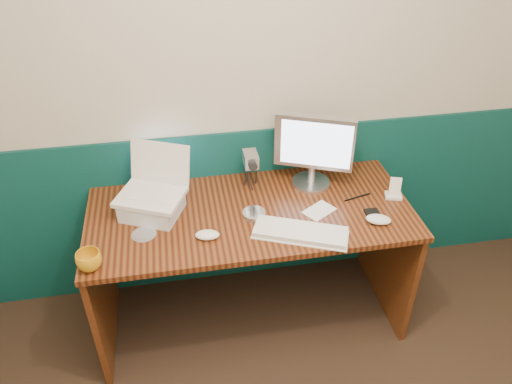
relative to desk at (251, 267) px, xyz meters
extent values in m
cube|color=#B9AF9C|center=(0.15, 0.37, 0.88)|extent=(3.50, 0.04, 2.50)
cube|color=#073434|center=(0.15, 0.36, 0.12)|extent=(3.48, 0.02, 1.00)
cube|color=#331209|center=(0.00, 0.00, 0.00)|extent=(1.60, 0.70, 0.75)
cube|color=silver|center=(-0.47, 0.07, 0.42)|extent=(0.33, 0.31, 0.09)
cube|color=silver|center=(0.20, -0.22, 0.39)|extent=(0.45, 0.30, 0.02)
ellipsoid|color=silver|center=(0.58, -0.20, 0.40)|extent=(0.14, 0.11, 0.04)
ellipsoid|color=white|center=(-0.23, -0.16, 0.39)|extent=(0.12, 0.08, 0.04)
imported|color=#C38712|center=(-0.74, -0.27, 0.42)|extent=(0.12, 0.12, 0.09)
cylinder|color=#B3BBC4|center=(0.01, -0.04, 0.39)|extent=(0.11, 0.11, 0.02)
cylinder|color=silver|center=(-0.52, -0.09, 0.38)|extent=(0.12, 0.12, 0.00)
cylinder|color=black|center=(0.56, 0.01, 0.38)|extent=(0.15, 0.05, 0.01)
cube|color=white|center=(0.33, -0.06, 0.38)|extent=(0.18, 0.17, 0.00)
cube|color=white|center=(0.74, -0.01, 0.38)|extent=(0.10, 0.08, 0.02)
cube|color=white|center=(0.74, -0.01, 0.44)|extent=(0.06, 0.04, 0.10)
cube|color=black|center=(0.58, -0.16, 0.38)|extent=(0.07, 0.12, 0.01)
camera|label=1|loc=(-0.32, -1.93, 1.87)|focal=35.00mm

